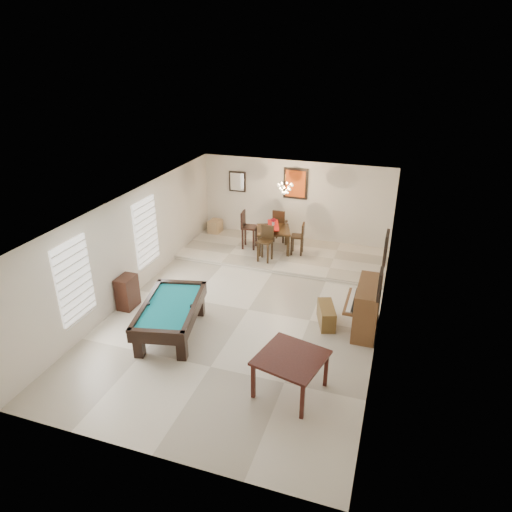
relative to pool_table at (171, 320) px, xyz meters
The scene contains 26 objects.
ground_plane 1.95m from the pool_table, 49.39° to the left, with size 6.00×9.00×0.02m, color beige.
wall_back 6.16m from the pool_table, 78.15° to the left, with size 6.00×0.04×2.60m, color silver.
wall_front 3.42m from the pool_table, 67.66° to the right, with size 6.00×0.04×2.60m, color silver.
wall_left 2.47m from the pool_table, 140.20° to the left, with size 0.04×9.00×2.60m, color silver.
wall_right 4.59m from the pool_table, 18.93° to the left, with size 0.04×9.00×2.60m, color silver.
ceiling 2.96m from the pool_table, 49.39° to the left, with size 6.00×9.00×0.04m, color white.
dining_step 4.88m from the pool_table, 75.13° to the left, with size 6.00×2.50×0.12m, color beige.
window_left_front 2.15m from the pool_table, 156.66° to the right, with size 0.06×1.00×1.70m, color white.
window_left_rear 2.88m from the pool_table, 129.89° to the left, with size 0.06×1.00×1.70m, color white.
pool_table is the anchor object (origin of this frame).
square_table 3.06m from the pool_table, 18.50° to the right, with size 1.11×1.11×0.77m, color black, non-canonical shape.
upright_piano 4.14m from the pool_table, 21.14° to the left, with size 0.75×1.34×1.12m, color brown, non-canonical shape.
piano_bench 3.44m from the pool_table, 24.73° to the left, with size 0.32×0.82×0.46m, color brown.
apothecary_chest 1.68m from the pool_table, 155.75° to the left, with size 0.36×0.53×0.80m, color black.
dining_table 4.82m from the pool_table, 79.22° to the left, with size 0.97×0.97×0.80m, color black, non-canonical shape.
flower_vase 4.87m from the pool_table, 79.22° to the left, with size 0.13×0.13×0.22m, color #A60E1D, non-canonical shape.
dining_chair_south 4.09m from the pool_table, 77.47° to the left, with size 0.38×0.38×1.02m, color black, non-canonical shape.
dining_chair_north 5.61m from the pool_table, 80.76° to the left, with size 0.39×0.39×1.05m, color black, non-canonical shape.
dining_chair_west 4.73m from the pool_table, 88.03° to the left, with size 0.42×0.42×1.14m, color black, non-canonical shape.
dining_chair_east 5.01m from the pool_table, 70.84° to the left, with size 0.35×0.35×0.95m, color black, non-canonical shape.
corner_bench 5.73m from the pool_table, 103.45° to the left, with size 0.36×0.45×0.41m, color tan.
chandelier 5.16m from the pool_table, 74.98° to the left, with size 0.44×0.44×0.60m, color #FFE5B2, non-canonical shape.
back_painting 6.24m from the pool_table, 78.07° to the left, with size 0.75×0.06×0.95m, color #D84C14.
back_mirror 6.13m from the pool_table, 96.27° to the left, with size 0.55×0.06×0.65m, color white.
right_picture_upper 4.82m from the pool_table, 22.66° to the left, with size 0.06×0.55×0.65m, color slate.
right_picture_lower 4.44m from the pool_table, ahead, with size 0.06×0.45×0.55m, color gray.
Camera 1 is at (3.11, -8.82, 5.73)m, focal length 32.00 mm.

